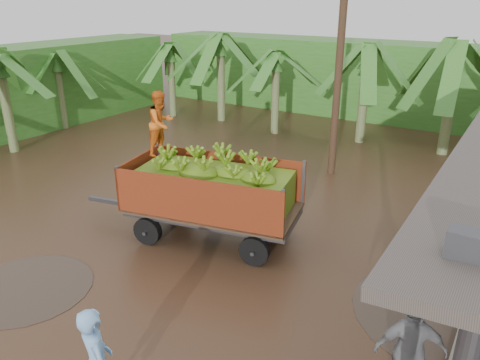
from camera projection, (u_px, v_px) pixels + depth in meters
The scene contains 6 objects.
ground at pixel (207, 272), 10.28m from camera, with size 100.00×100.00×0.00m, color black.
hedge_north at pixel (364, 79), 23.18m from camera, with size 22.00×3.00×3.60m, color #2D661E.
banana_trailer at pixel (211, 190), 11.33m from camera, with size 5.84×2.81×3.53m.
man_grey at pixel (410, 351), 6.75m from camera, with size 1.03×0.43×1.76m, color gray.
utility_pole at pixel (341, 39), 14.37m from camera, with size 1.20×0.24×8.73m.
banana_plants at pixel (204, 103), 17.39m from camera, with size 24.52×20.56×4.28m.
Camera 1 is at (5.34, -7.05, 5.67)m, focal length 35.00 mm.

